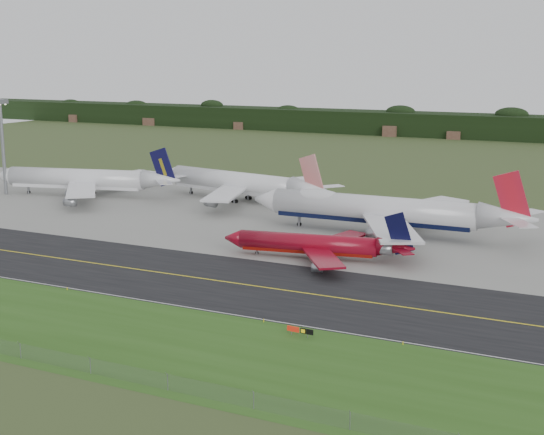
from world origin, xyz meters
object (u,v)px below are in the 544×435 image
at_px(jet_ba_747, 382,210).
at_px(floodlight_mast, 2,129).
at_px(jet_red_737, 318,245).
at_px(jet_star_tail, 241,183).
at_px(jet_navy_gold, 87,180).
at_px(taxiway_sign, 300,330).

height_order(jet_ba_747, floodlight_mast, floodlight_mast).
height_order(jet_red_737, floodlight_mast, floodlight_mast).
relative_size(jet_ba_747, floodlight_mast, 2.37).
bearing_deg(floodlight_mast, jet_star_tail, 16.30).
distance_m(jet_navy_gold, jet_star_tail, 46.97).
xyz_separation_m(jet_red_737, taxiway_sign, (14.25, -42.54, -1.98)).
relative_size(jet_navy_gold, jet_star_tail, 1.00).
height_order(jet_navy_gold, taxiway_sign, jet_navy_gold).
bearing_deg(jet_navy_gold, jet_ba_747, -6.31).
height_order(jet_red_737, jet_star_tail, jet_star_tail).
distance_m(jet_navy_gold, floodlight_mast, 29.57).
bearing_deg(jet_ba_747, jet_star_tail, 155.01).
bearing_deg(taxiway_sign, jet_navy_gold, 142.38).
bearing_deg(jet_navy_gold, floodlight_mast, -162.07).
distance_m(jet_navy_gold, taxiway_sign, 130.66).
bearing_deg(jet_red_737, jet_ba_747, 78.74).
relative_size(jet_ba_747, taxiway_sign, 15.72).
bearing_deg(jet_red_737, floodlight_mast, 165.55).
relative_size(jet_navy_gold, taxiway_sign, 13.63).
xyz_separation_m(jet_red_737, jet_navy_gold, (-89.19, 37.19, 2.02)).
height_order(jet_navy_gold, jet_star_tail, jet_star_tail).
distance_m(jet_red_737, jet_star_tail, 66.33).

